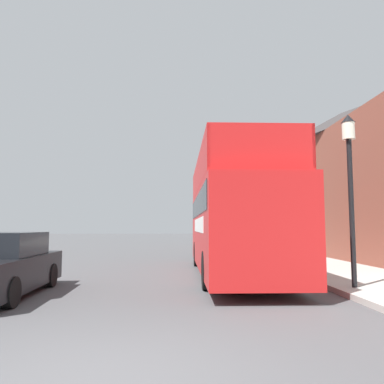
{
  "coord_description": "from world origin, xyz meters",
  "views": [
    {
      "loc": [
        0.86,
        -4.12,
        1.66
      ],
      "look_at": [
        1.42,
        8.65,
        2.86
      ],
      "focal_mm": 35.0,
      "sensor_mm": 36.0,
      "label": 1
    }
  ],
  "objects_px": {
    "lamp_post_second": "(270,188)",
    "parked_car_far_side": "(2,266)",
    "lamp_post_nearest": "(350,166)",
    "tour_bus": "(233,221)",
    "parked_car_ahead_of_bus": "(226,245)"
  },
  "relations": [
    {
      "from": "lamp_post_second",
      "to": "parked_car_far_side",
      "type": "bearing_deg",
      "value": -134.69
    },
    {
      "from": "lamp_post_nearest",
      "to": "lamp_post_second",
      "type": "height_order",
      "value": "lamp_post_second"
    },
    {
      "from": "tour_bus",
      "to": "parked_car_ahead_of_bus",
      "type": "relative_size",
      "value": 2.52
    },
    {
      "from": "tour_bus",
      "to": "lamp_post_nearest",
      "type": "distance_m",
      "value": 4.67
    },
    {
      "from": "tour_bus",
      "to": "parked_car_ahead_of_bus",
      "type": "bearing_deg",
      "value": 84.57
    },
    {
      "from": "parked_car_far_side",
      "to": "lamp_post_second",
      "type": "xyz_separation_m",
      "value": [
        8.89,
        8.99,
        2.88
      ]
    },
    {
      "from": "lamp_post_second",
      "to": "tour_bus",
      "type": "bearing_deg",
      "value": -117.03
    },
    {
      "from": "parked_car_ahead_of_bus",
      "to": "lamp_post_second",
      "type": "distance_m",
      "value": 4.64
    },
    {
      "from": "parked_car_ahead_of_bus",
      "to": "lamp_post_nearest",
      "type": "xyz_separation_m",
      "value": [
        1.62,
        -12.05,
        2.58
      ]
    },
    {
      "from": "tour_bus",
      "to": "lamp_post_second",
      "type": "xyz_separation_m",
      "value": [
        2.67,
        5.23,
        1.73
      ]
    },
    {
      "from": "parked_car_ahead_of_bus",
      "to": "parked_car_far_side",
      "type": "xyz_separation_m",
      "value": [
        -7.13,
        -12.13,
        0.04
      ]
    },
    {
      "from": "lamp_post_nearest",
      "to": "lamp_post_second",
      "type": "relative_size",
      "value": 0.89
    },
    {
      "from": "lamp_post_nearest",
      "to": "parked_car_far_side",
      "type": "bearing_deg",
      "value": -179.46
    },
    {
      "from": "lamp_post_nearest",
      "to": "lamp_post_second",
      "type": "distance_m",
      "value": 8.91
    },
    {
      "from": "parked_car_ahead_of_bus",
      "to": "parked_car_far_side",
      "type": "distance_m",
      "value": 14.07
    }
  ]
}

